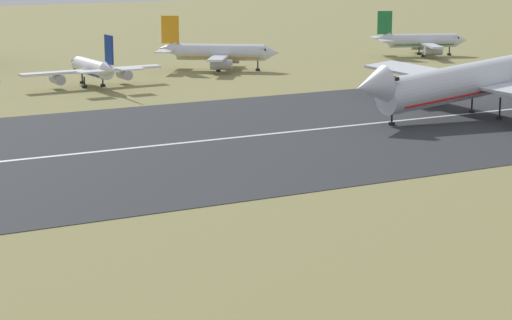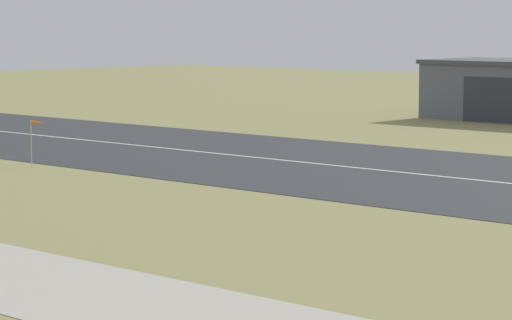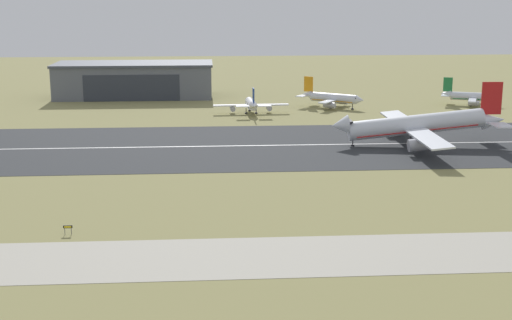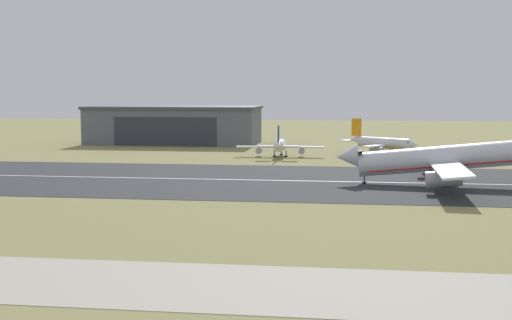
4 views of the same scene
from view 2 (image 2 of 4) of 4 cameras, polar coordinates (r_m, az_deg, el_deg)
ground_plane at (r=129.94m, az=-6.60°, el=-2.70°), size 647.39×647.39×0.00m
runway_strip at (r=168.21m, az=6.86°, el=-0.59°), size 407.39×54.91×0.06m
runway_centreline at (r=168.20m, az=6.86°, el=-0.58°), size 366.65×0.70×0.01m
windsock_pole at (r=175.88m, az=-10.27°, el=1.59°), size 2.03×1.46×6.70m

